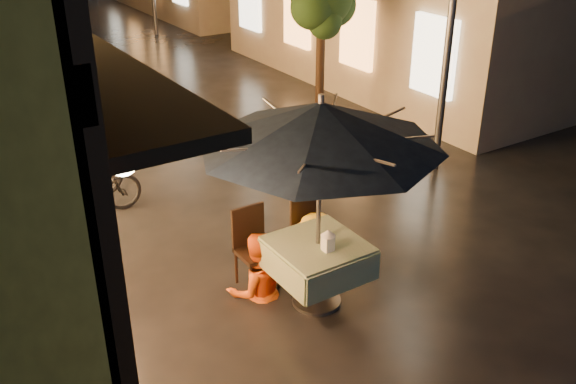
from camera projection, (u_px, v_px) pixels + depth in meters
ground at (371, 280)px, 7.72m from camera, size 90.00×90.00×0.00m
street_tree at (322, 0)px, 11.22m from camera, size 1.43×1.20×3.15m
cafe_table at (317, 258)px, 7.06m from camera, size 0.99×0.99×0.78m
patio_umbrella at (321, 124)px, 6.37m from camera, size 2.56×2.56×2.46m
cafe_chair_left at (253, 243)px, 7.45m from camera, size 0.42×0.42×0.97m
cafe_chair_right at (309, 225)px, 7.84m from camera, size 0.42×0.42×0.97m
table_lantern at (328, 239)px, 6.78m from camera, size 0.16×0.16×0.25m
person_orange at (256, 237)px, 7.18m from camera, size 0.82×0.70×1.49m
person_yellow at (317, 217)px, 7.58m from camera, size 1.02×0.66×1.49m
bicycle_0 at (84, 191)px, 8.92m from camera, size 1.65×0.61×0.86m
bicycle_1 at (63, 172)px, 9.31m from camera, size 1.74×0.74×1.01m
bicycle_2 at (61, 152)px, 10.20m from camera, size 1.75×1.13×0.87m
bicycle_3 at (24, 112)px, 11.72m from camera, size 1.69×1.11×0.99m
bicycle_4 at (5, 115)px, 11.70m from camera, size 1.79×0.85×0.90m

